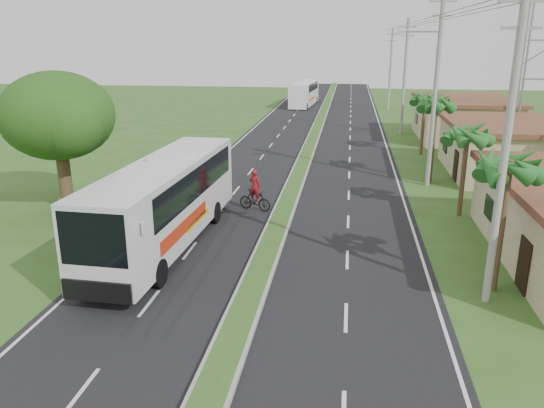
# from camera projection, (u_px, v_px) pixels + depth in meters

# --- Properties ---
(ground) EXTENTS (180.00, 180.00, 0.00)m
(ground) POSITION_uv_depth(u_px,v_px,m) (245.00, 311.00, 18.50)
(ground) COLOR #33501D
(ground) RESTS_ON ground
(road_asphalt) EXTENTS (14.00, 160.00, 0.02)m
(road_asphalt) POSITION_uv_depth(u_px,v_px,m) (299.00, 173.00, 37.40)
(road_asphalt) COLOR black
(road_asphalt) RESTS_ON ground
(median_strip) EXTENTS (1.20, 160.00, 0.18)m
(median_strip) POSITION_uv_depth(u_px,v_px,m) (299.00, 172.00, 37.37)
(median_strip) COLOR gray
(median_strip) RESTS_ON ground
(lane_edge_left) EXTENTS (0.12, 160.00, 0.01)m
(lane_edge_left) POSITION_uv_depth(u_px,v_px,m) (207.00, 170.00, 38.32)
(lane_edge_left) COLOR silver
(lane_edge_left) RESTS_ON ground
(lane_edge_right) EXTENTS (0.12, 160.00, 0.01)m
(lane_edge_right) POSITION_uv_depth(u_px,v_px,m) (396.00, 177.00, 36.48)
(lane_edge_right) COLOR silver
(lane_edge_right) RESTS_ON ground
(shop_mid) EXTENTS (7.60, 10.60, 3.67)m
(shop_mid) POSITION_uv_depth(u_px,v_px,m) (503.00, 148.00, 36.82)
(shop_mid) COLOR tan
(shop_mid) RESTS_ON ground
(shop_far) EXTENTS (8.60, 11.60, 3.82)m
(shop_far) POSITION_uv_depth(u_px,v_px,m) (463.00, 118.00, 50.03)
(shop_far) COLOR tan
(shop_far) RESTS_ON ground
(palm_verge_a) EXTENTS (2.40, 2.40, 5.45)m
(palm_verge_a) POSITION_uv_depth(u_px,v_px,m) (509.00, 167.00, 18.70)
(palm_verge_a) COLOR #473321
(palm_verge_a) RESTS_ON ground
(palm_verge_b) EXTENTS (2.40, 2.40, 5.05)m
(palm_verge_b) POSITION_uv_depth(u_px,v_px,m) (468.00, 135.00, 27.26)
(palm_verge_b) COLOR #473321
(palm_verge_b) RESTS_ON ground
(palm_verge_c) EXTENTS (2.40, 2.40, 5.85)m
(palm_verge_c) POSITION_uv_depth(u_px,v_px,m) (437.00, 104.00, 33.73)
(palm_verge_c) COLOR #473321
(palm_verge_c) RESTS_ON ground
(palm_verge_d) EXTENTS (2.40, 2.40, 5.25)m
(palm_verge_d) POSITION_uv_depth(u_px,v_px,m) (425.00, 98.00, 42.34)
(palm_verge_d) COLOR #473321
(palm_verge_d) RESTS_ON ground
(shade_tree) EXTENTS (6.30, 6.00, 7.54)m
(shade_tree) POSITION_uv_depth(u_px,v_px,m) (56.00, 119.00, 28.14)
(shade_tree) COLOR #473321
(shade_tree) RESTS_ON ground
(utility_pole_a) EXTENTS (1.60, 0.28, 11.00)m
(utility_pole_a) POSITION_uv_depth(u_px,v_px,m) (506.00, 146.00, 17.54)
(utility_pole_a) COLOR gray
(utility_pole_a) RESTS_ON ground
(utility_pole_b) EXTENTS (3.20, 0.28, 12.00)m
(utility_pole_b) POSITION_uv_depth(u_px,v_px,m) (435.00, 87.00, 32.49)
(utility_pole_b) COLOR gray
(utility_pole_b) RESTS_ON ground
(utility_pole_c) EXTENTS (1.60, 0.28, 11.00)m
(utility_pole_c) POSITION_uv_depth(u_px,v_px,m) (405.00, 76.00, 51.56)
(utility_pole_c) COLOR gray
(utility_pole_c) RESTS_ON ground
(utility_pole_d) EXTENTS (1.60, 0.28, 10.50)m
(utility_pole_d) POSITION_uv_depth(u_px,v_px,m) (390.00, 68.00, 70.53)
(utility_pole_d) COLOR gray
(utility_pole_d) RESTS_ON ground
(coach_bus_main) EXTENTS (3.21, 13.02, 4.18)m
(coach_bus_main) POSITION_uv_depth(u_px,v_px,m) (166.00, 197.00, 23.74)
(coach_bus_main) COLOR silver
(coach_bus_main) RESTS_ON ground
(coach_bus_far) EXTENTS (3.36, 11.49, 3.30)m
(coach_bus_far) POSITION_uv_depth(u_px,v_px,m) (304.00, 92.00, 75.23)
(coach_bus_far) COLOR white
(coach_bus_far) RESTS_ON ground
(motorcyclist) EXTENTS (2.01, 1.16, 2.31)m
(motorcyclist) POSITION_uv_depth(u_px,v_px,m) (255.00, 196.00, 29.10)
(motorcyclist) COLOR black
(motorcyclist) RESTS_ON ground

